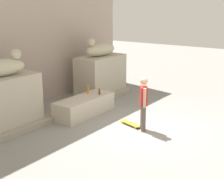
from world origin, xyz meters
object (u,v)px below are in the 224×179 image
statue_reclining_left (1,67)px  statue_reclining_right (100,49)px  skateboard (130,123)px  bottle_orange (88,90)px  skater (143,101)px  bottle_brown (99,92)px

statue_reclining_left → statue_reclining_right: 4.82m
skateboard → bottle_orange: bottle_orange is taller
skater → bottle_orange: bearing=-138.7°
statue_reclining_left → skateboard: statue_reclining_left is taller
statue_reclining_left → bottle_brown: size_ratio=6.53×
statue_reclining_right → statue_reclining_left: bearing=6.3°
statue_reclining_right → bottle_orange: bearing=32.1°
skater → bottle_orange: (0.51, 2.59, -0.17)m
statue_reclining_left → skater: bearing=-46.6°
bottle_orange → bottle_brown: bearing=-70.5°
statue_reclining_left → bottle_brown: 3.51m
bottle_orange → skater: bearing=-101.2°
skateboard → bottle_orange: bearing=-175.3°
skater → skateboard: (0.11, 0.52, -0.86)m
skateboard → bottle_orange: size_ratio=2.85×
statue_reclining_left → bottle_orange: (2.87, -0.94, -1.19)m
bottle_brown → bottle_orange: (-0.14, 0.41, 0.02)m
statue_reclining_right → skateboard: bearing=58.2°
skater → skateboard: 1.01m
skater → bottle_brown: (0.66, 2.18, -0.19)m
bottle_orange → statue_reclining_right: bearing=26.0°
skateboard → statue_reclining_right: bearing=157.8°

